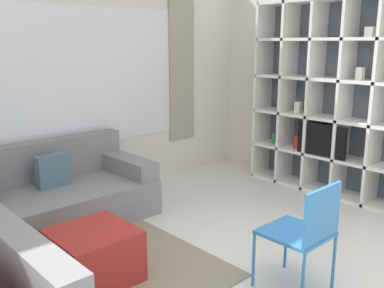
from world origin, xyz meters
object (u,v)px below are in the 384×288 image
couch_main (46,199)px  ottoman (94,256)px  folding_chair (306,228)px  shelving_unit (330,100)px

couch_main → ottoman: size_ratio=3.50×
couch_main → folding_chair: folding_chair is taller
shelving_unit → folding_chair: shelving_unit is taller
ottoman → folding_chair: 1.64m
shelving_unit → ottoman: shelving_unit is taller
ottoman → couch_main: bearing=81.4°
shelving_unit → ottoman: size_ratio=3.92×
couch_main → ottoman: bearing=-98.6°
shelving_unit → ottoman: bearing=178.5°
couch_main → folding_chair: 2.63m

